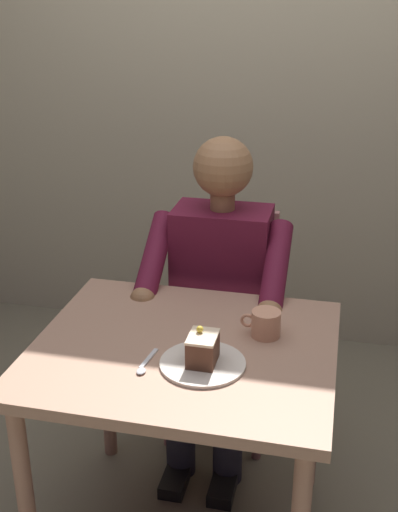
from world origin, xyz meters
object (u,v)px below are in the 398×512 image
Objects in this scene: dining_table at (184,373)px; chair at (225,312)px; dessert_spoon at (145,365)px; coffee_cup at (265,323)px; seated_person at (217,296)px; cake_slice at (203,349)px.

chair is at bearing -90.00° from dining_table.
dessert_spoon is at bearing 84.55° from chair.
chair is 7.21× the size of coffee_cup.
seated_person is 0.48m from coffee_cup.
coffee_cup is at bearing -125.84° from cake_slice.
dining_table is at bearing -50.16° from cake_slice.
seated_person is at bearing -96.88° from dessert_spoon.
coffee_cup is at bearing 119.81° from seated_person.
coffee_cup is (-0.23, 0.40, 0.13)m from seated_person.
dining_table is 0.70m from chair.
chair is at bearing -90.00° from seated_person.
dining_table is 0.29m from coffee_cup.
coffee_cup is (-0.23, 0.57, 0.28)m from chair.
chair is 0.86m from dessert_spoon.
seated_person is 9.90× the size of coffee_cup.
seated_person is 0.63m from cake_slice.
dining_table is at bearing -119.38° from dessert_spoon.
coffee_cup is (-0.23, -0.11, 0.14)m from dining_table.
chair is (0.00, -0.68, -0.14)m from dining_table.
dessert_spoon is (0.16, 0.04, -0.05)m from cake_slice.
cake_slice is 0.17m from dessert_spoon.
chair is 0.83m from cake_slice.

